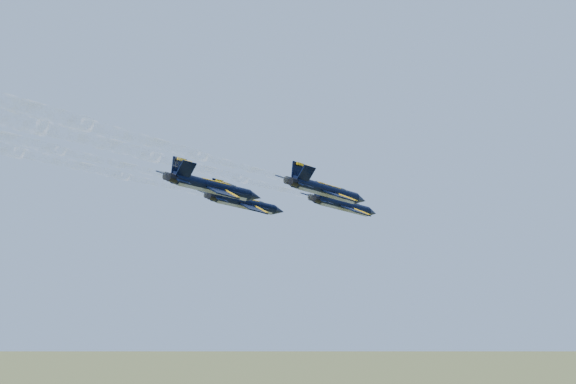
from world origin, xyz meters
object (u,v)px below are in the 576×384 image
Objects in this scene: jet_right at (327,191)px; jet_slot at (214,187)px; jet_lead at (344,206)px; jet_left at (246,203)px.

jet_right is 1.00× the size of jet_slot.
jet_lead is 1.00× the size of jet_right.
jet_slot is at bearing -90.23° from jet_lead.
jet_lead and jet_slot have the same top height.
jet_left is at bearing 178.96° from jet_right.
jet_slot is (-10.89, -10.92, 0.00)m from jet_right.
jet_left and jet_slot have the same top height.
jet_right is 15.42m from jet_slot.
jet_right is (17.09, -3.87, 0.00)m from jet_left.
jet_right is at bearing -1.04° from jet_left.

